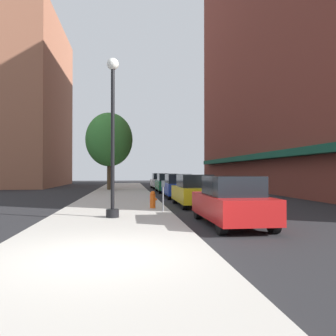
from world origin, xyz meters
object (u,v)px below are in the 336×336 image
object	(u,v)px
lamppost	(113,134)
parking_meter_near	(163,192)
tree_near	(109,140)
car_yellow	(194,191)
car_red	(231,201)
car_green	(167,183)
car_white	(160,181)
car_blue	(178,186)
fire_hydrant	(153,199)

from	to	relation	value
lamppost	parking_meter_near	bearing A→B (deg)	37.45
tree_near	car_yellow	xyz separation A→B (m)	(5.20, -14.91, -4.06)
car_red	car_yellow	distance (m)	6.26
car_green	car_white	size ratio (longest dim) A/B	1.00
tree_near	car_white	world-z (taller)	tree_near
car_yellow	parking_meter_near	bearing A→B (deg)	-120.59
car_red	car_blue	distance (m)	11.95
car_red	car_yellow	size ratio (longest dim) A/B	1.00
parking_meter_near	car_white	xyz separation A→B (m)	(1.95, 21.57, -0.14)
tree_near	car_red	size ratio (longest dim) A/B	1.70
lamppost	car_white	world-z (taller)	lamppost
car_red	car_blue	world-z (taller)	same
car_red	car_green	xyz separation A→B (m)	(0.00, 18.30, 0.00)
parking_meter_near	car_green	xyz separation A→B (m)	(1.95, 15.11, -0.14)
car_red	car_white	bearing A→B (deg)	89.10
parking_meter_near	car_yellow	xyz separation A→B (m)	(1.95, 3.07, -0.14)
car_green	fire_hydrant	bearing A→B (deg)	-97.23
fire_hydrant	tree_near	xyz separation A→B (m)	(-2.92, 16.56, 4.35)
tree_near	parking_meter_near	bearing A→B (deg)	-79.76
tree_near	car_green	world-z (taller)	tree_near
parking_meter_near	car_green	size ratio (longest dim) A/B	0.30
fire_hydrant	car_yellow	xyz separation A→B (m)	(2.28, 1.65, 0.29)
fire_hydrant	car_blue	size ratio (longest dim) A/B	0.18
car_blue	car_green	world-z (taller)	same
lamppost	car_white	xyz separation A→B (m)	(3.99, 23.13, -2.39)
car_white	car_green	bearing A→B (deg)	-89.16
car_red	car_blue	bearing A→B (deg)	89.10
lamppost	car_blue	bearing A→B (deg)	68.86
car_green	tree_near	bearing A→B (deg)	153.37
fire_hydrant	car_yellow	bearing A→B (deg)	35.84
car_red	parking_meter_near	bearing A→B (deg)	120.56
lamppost	car_blue	world-z (taller)	lamppost
tree_near	car_red	bearing A→B (deg)	-76.20
car_blue	car_green	distance (m)	6.35
parking_meter_near	car_white	bearing A→B (deg)	84.83
fire_hydrant	car_green	size ratio (longest dim) A/B	0.18
tree_near	car_red	world-z (taller)	tree_near
car_yellow	car_green	bearing A→B (deg)	91.82
lamppost	car_yellow	size ratio (longest dim) A/B	1.37
car_red	car_green	bearing A→B (deg)	89.10
car_yellow	car_green	size ratio (longest dim) A/B	1.00
tree_near	car_yellow	size ratio (longest dim) A/B	1.70
lamppost	tree_near	distance (m)	19.65
parking_meter_near	tree_near	size ratio (longest dim) A/B	0.18
fire_hydrant	car_green	world-z (taller)	car_green
car_red	car_yellow	world-z (taller)	same
car_blue	car_yellow	bearing A→B (deg)	-90.84
car_blue	car_green	xyz separation A→B (m)	(0.00, 6.35, 0.00)
parking_meter_near	car_yellow	size ratio (longest dim) A/B	0.30
tree_near	car_blue	world-z (taller)	tree_near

